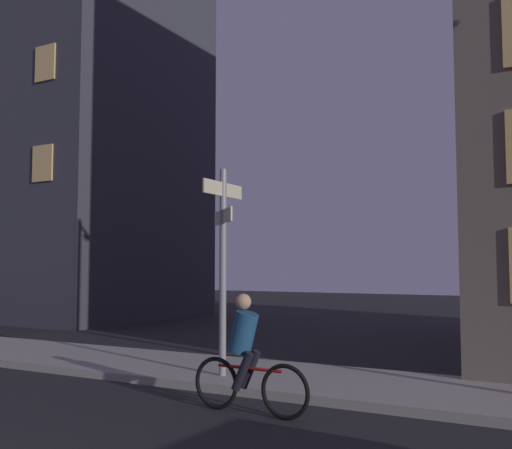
% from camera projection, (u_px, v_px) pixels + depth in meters
% --- Properties ---
extents(sidewalk_kerb, '(40.00, 2.61, 0.14)m').
position_uv_depth(sidewalk_kerb, '(237.00, 374.00, 10.49)').
color(sidewalk_kerb, '#9E9991').
rests_on(sidewalk_kerb, ground_plane).
extents(signpost, '(0.89, 1.22, 3.52)m').
position_uv_depth(signpost, '(223.00, 253.00, 10.09)').
color(signpost, gray).
rests_on(signpost, sidewalk_kerb).
extents(cyclist, '(1.82, 0.35, 1.61)m').
position_uv_depth(cyclist, '(246.00, 358.00, 7.96)').
color(cyclist, black).
rests_on(cyclist, ground_plane).
extents(building_left_block, '(9.48, 8.01, 19.77)m').
position_uv_depth(building_left_block, '(69.00, 77.00, 24.54)').
color(building_left_block, '#383842').
rests_on(building_left_block, ground_plane).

